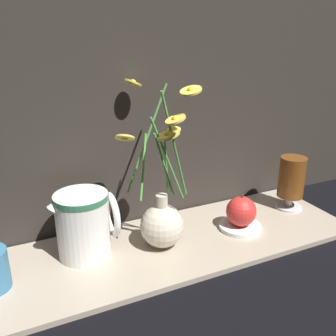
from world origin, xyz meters
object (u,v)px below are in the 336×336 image
at_px(vase_with_flowers, 161,218).
at_px(orange_fruit, 241,211).
at_px(ceramic_pitcher, 84,222).
at_px(tea_glass, 292,179).

xyz_separation_m(vase_with_flowers, orange_fruit, (0.21, -0.02, -0.02)).
relative_size(ceramic_pitcher, orange_fruit, 1.88).
xyz_separation_m(tea_glass, orange_fruit, (-0.19, -0.04, -0.04)).
bearing_deg(ceramic_pitcher, vase_with_flowers, -12.26).
height_order(vase_with_flowers, orange_fruit, vase_with_flowers).
bearing_deg(vase_with_flowers, ceramic_pitcher, 167.74).
bearing_deg(tea_glass, orange_fruit, -168.35).
height_order(vase_with_flowers, tea_glass, vase_with_flowers).
bearing_deg(vase_with_flowers, tea_glass, 3.38).
height_order(ceramic_pitcher, tea_glass, ceramic_pitcher).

